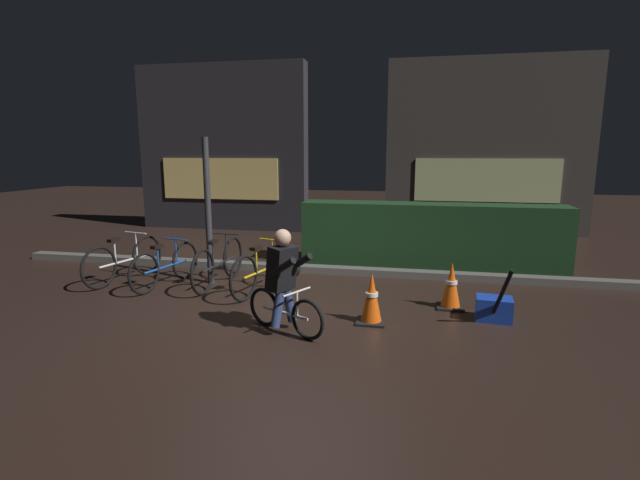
% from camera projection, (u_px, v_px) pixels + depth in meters
% --- Properties ---
extents(ground_plane, '(40.00, 40.00, 0.00)m').
position_uv_depth(ground_plane, '(296.00, 314.00, 6.20)').
color(ground_plane, black).
extents(sidewalk_curb, '(12.00, 0.24, 0.12)m').
position_uv_depth(sidewalk_curb, '(327.00, 270.00, 8.30)').
color(sidewalk_curb, '#56544F').
rests_on(sidewalk_curb, ground).
extents(hedge_row, '(4.80, 0.70, 1.18)m').
position_uv_depth(hedge_row, '(431.00, 235.00, 8.72)').
color(hedge_row, '#19381C').
rests_on(hedge_row, ground).
extents(storefront_left, '(4.69, 0.54, 4.42)m').
position_uv_depth(storefront_left, '(223.00, 149.00, 12.77)').
color(storefront_left, '#262328').
rests_on(storefront_left, ground).
extents(storefront_right, '(5.11, 0.54, 4.47)m').
position_uv_depth(storefront_right, '(487.00, 148.00, 12.07)').
color(storefront_right, '#383330').
rests_on(storefront_right, ground).
extents(street_post, '(0.10, 0.10, 2.35)m').
position_uv_depth(street_post, '(208.00, 212.00, 7.48)').
color(street_post, '#2D2D33').
rests_on(street_post, ground).
extents(parked_bike_leftmost, '(0.49, 1.67, 0.78)m').
position_uv_depth(parked_bike_leftmost, '(124.00, 260.00, 7.74)').
color(parked_bike_leftmost, black).
rests_on(parked_bike_leftmost, ground).
extents(parked_bike_left_mid, '(0.46, 1.57, 0.73)m').
position_uv_depth(parked_bike_left_mid, '(166.00, 266.00, 7.44)').
color(parked_bike_left_mid, black).
rests_on(parked_bike_left_mid, ground).
extents(parked_bike_center_left, '(0.46, 1.75, 0.80)m').
position_uv_depth(parked_bike_center_left, '(219.00, 263.00, 7.49)').
color(parked_bike_center_left, black).
rests_on(parked_bike_center_left, ground).
extents(parked_bike_center_right, '(0.53, 1.65, 0.78)m').
position_uv_depth(parked_bike_center_right, '(263.00, 269.00, 7.13)').
color(parked_bike_center_right, black).
rests_on(parked_bike_center_right, ground).
extents(traffic_cone_near, '(0.36, 0.36, 0.65)m').
position_uv_depth(traffic_cone_near, '(372.00, 299.00, 5.84)').
color(traffic_cone_near, black).
rests_on(traffic_cone_near, ground).
extents(traffic_cone_far, '(0.36, 0.36, 0.64)m').
position_uv_depth(traffic_cone_far, '(451.00, 286.00, 6.40)').
color(traffic_cone_far, black).
rests_on(traffic_cone_far, ground).
extents(blue_crate, '(0.47, 0.36, 0.30)m').
position_uv_depth(blue_crate, '(494.00, 309.00, 5.96)').
color(blue_crate, '#193DB7').
rests_on(blue_crate, ground).
extents(cyclist, '(1.07, 0.67, 1.25)m').
position_uv_depth(cyclist, '(284.00, 281.00, 5.50)').
color(cyclist, black).
rests_on(cyclist, ground).
extents(closed_umbrella, '(0.21, 0.41, 0.78)m').
position_uv_depth(closed_umbrella, '(501.00, 297.00, 5.67)').
color(closed_umbrella, black).
rests_on(closed_umbrella, ground).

